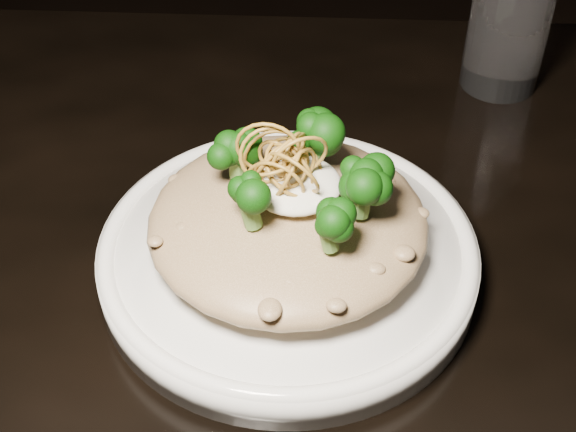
% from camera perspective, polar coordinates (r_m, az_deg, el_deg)
% --- Properties ---
extents(table, '(1.10, 0.80, 0.75)m').
position_cam_1_polar(table, '(0.65, 8.08, -10.24)').
color(table, black).
rests_on(table, ground).
extents(plate, '(0.27, 0.27, 0.03)m').
position_cam_1_polar(plate, '(0.58, -0.00, -2.98)').
color(plate, white).
rests_on(plate, table).
extents(risotto, '(0.20, 0.20, 0.04)m').
position_cam_1_polar(risotto, '(0.56, -0.02, -0.41)').
color(risotto, brown).
rests_on(risotto, plate).
extents(broccoli, '(0.12, 0.12, 0.04)m').
position_cam_1_polar(broccoli, '(0.53, 0.63, 2.76)').
color(broccoli, black).
rests_on(broccoli, risotto).
extents(cheese, '(0.06, 0.06, 0.02)m').
position_cam_1_polar(cheese, '(0.54, 0.53, 2.25)').
color(cheese, silver).
rests_on(cheese, risotto).
extents(shallots, '(0.05, 0.05, 0.03)m').
position_cam_1_polar(shallots, '(0.52, -0.27, 4.21)').
color(shallots, brown).
rests_on(shallots, cheese).
extents(drinking_glass, '(0.09, 0.09, 0.13)m').
position_cam_1_polar(drinking_glass, '(0.78, 15.44, 13.04)').
color(drinking_glass, white).
rests_on(drinking_glass, table).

